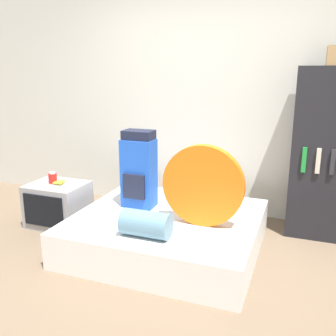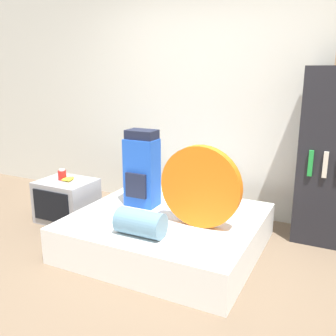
% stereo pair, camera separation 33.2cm
% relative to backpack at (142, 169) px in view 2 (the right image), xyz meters
% --- Properties ---
extents(ground_plane, '(16.00, 16.00, 0.00)m').
position_rel_backpack_xyz_m(ground_plane, '(0.38, -0.74, -0.68)').
color(ground_plane, brown).
extents(wall_back, '(8.00, 0.05, 2.60)m').
position_rel_backpack_xyz_m(wall_back, '(0.38, 0.99, 0.62)').
color(wall_back, silver).
rests_on(wall_back, ground_plane).
extents(bed, '(1.64, 1.51, 0.32)m').
position_rel_backpack_xyz_m(bed, '(0.35, -0.13, -0.52)').
color(bed, white).
rests_on(bed, ground_plane).
extents(backpack, '(0.31, 0.24, 0.75)m').
position_rel_backpack_xyz_m(backpack, '(0.00, 0.00, 0.00)').
color(backpack, blue).
rests_on(backpack, bed).
extents(tent_bag, '(0.70, 0.08, 0.70)m').
position_rel_backpack_xyz_m(tent_bag, '(0.70, -0.23, -0.01)').
color(tent_bag, orange).
rests_on(tent_bag, bed).
extents(sleeping_roll, '(0.40, 0.21, 0.21)m').
position_rel_backpack_xyz_m(sleeping_roll, '(0.34, -0.61, -0.26)').
color(sleeping_roll, '#5B849E').
rests_on(sleeping_roll, bed).
extents(television, '(0.58, 0.49, 0.46)m').
position_rel_backpack_xyz_m(television, '(-0.94, -0.04, -0.46)').
color(television, '#939399').
rests_on(television, ground_plane).
extents(canister, '(0.09, 0.09, 0.12)m').
position_rel_backpack_xyz_m(canister, '(-1.00, -0.02, -0.17)').
color(canister, red).
rests_on(canister, television).
extents(banana_bunch, '(0.12, 0.16, 0.03)m').
position_rel_backpack_xyz_m(banana_bunch, '(-0.91, -0.01, -0.21)').
color(banana_bunch, yellow).
rests_on(banana_bunch, television).
extents(bookshelf, '(0.62, 0.42, 1.65)m').
position_rel_backpack_xyz_m(bookshelf, '(1.66, 0.69, 0.14)').
color(bookshelf, black).
rests_on(bookshelf, ground_plane).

